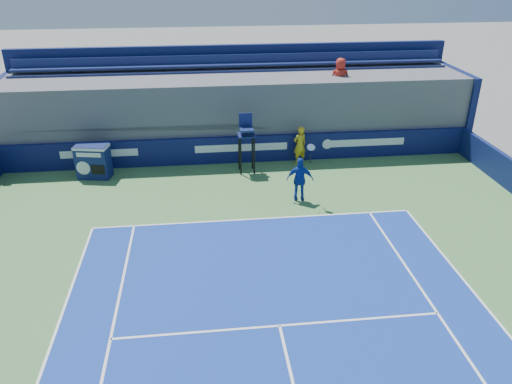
{
  "coord_description": "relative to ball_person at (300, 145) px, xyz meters",
  "views": [
    {
      "loc": [
        -1.7,
        -3.15,
        8.45
      ],
      "look_at": [
        0.0,
        11.5,
        1.25
      ],
      "focal_mm": 35.0,
      "sensor_mm": 36.0,
      "label": 1
    }
  ],
  "objects": [
    {
      "name": "ball_person",
      "position": [
        0.0,
        0.0,
        0.0
      ],
      "size": [
        0.71,
        0.59,
        1.67
      ],
      "primitive_type": "imported",
      "rotation": [
        0.0,
        0.0,
        3.5
      ],
      "color": "gold",
      "rests_on": "apron"
    },
    {
      "name": "tennis_player",
      "position": [
        -0.68,
        -3.52,
        0.01
      ],
      "size": [
        1.05,
        0.62,
        2.57
      ],
      "color": "#13349E",
      "rests_on": "apron"
    },
    {
      "name": "back_hoarding",
      "position": [
        -2.5,
        0.42,
        -0.25
      ],
      "size": [
        20.4,
        0.21,
        1.2
      ],
      "color": "#0C1246",
      "rests_on": "ground"
    },
    {
      "name": "umpire_chair",
      "position": [
        -2.37,
        -0.61,
        0.68
      ],
      "size": [
        0.72,
        0.72,
        2.48
      ],
      "color": "black",
      "rests_on": "ground"
    },
    {
      "name": "match_clock",
      "position": [
        -8.61,
        -0.48,
        -0.11
      ],
      "size": [
        1.43,
        0.96,
        1.4
      ],
      "color": "#0F1A4E",
      "rests_on": "ground"
    },
    {
      "name": "stadium_seating",
      "position": [
        -2.49,
        2.48,
        0.98
      ],
      "size": [
        21.0,
        4.05,
        4.4
      ],
      "color": "#56565C",
      "rests_on": "ground"
    }
  ]
}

